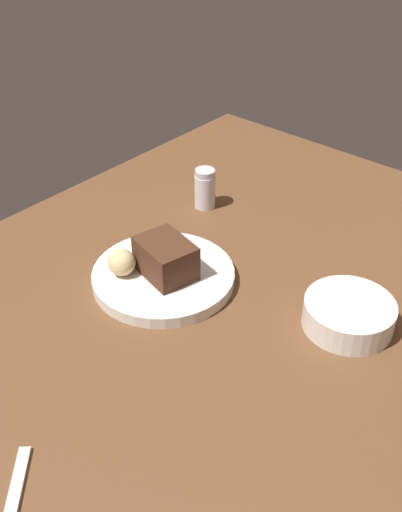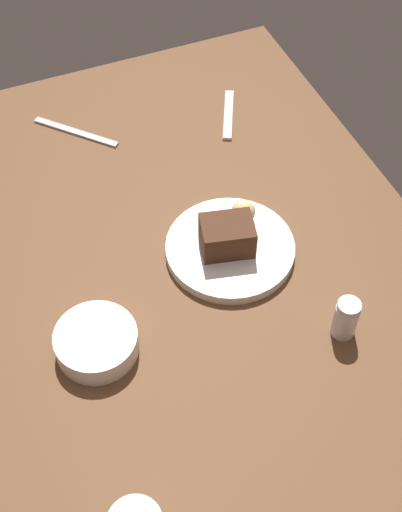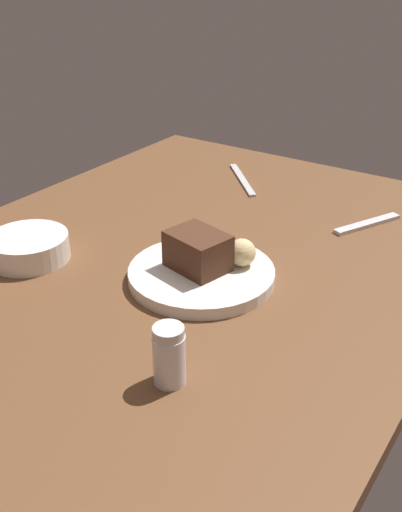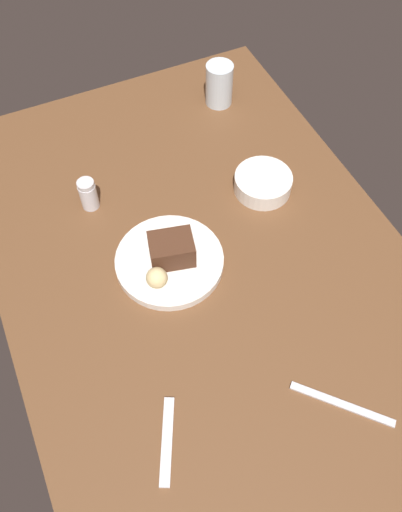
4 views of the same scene
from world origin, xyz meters
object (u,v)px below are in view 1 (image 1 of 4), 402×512
dessert_plate (162,277)px  side_bowl (349,314)px  chocolate_cake_slice (167,258)px  salt_shaker (205,189)px  bread_roll (122,262)px

dessert_plate → side_bowl: (-10.34, 27.41, 1.11)cm
dessert_plate → side_bowl: 29.32cm
chocolate_cake_slice → salt_shaker: (-21.70, -10.85, -1.04)cm
dessert_plate → chocolate_cake_slice: bearing=126.6°
dessert_plate → bread_roll: (4.32, -4.47, 3.14)cm
chocolate_cake_slice → bread_roll: chocolate_cake_slice is taller
side_bowl → salt_shaker: bearing=-107.5°
salt_shaker → side_bowl: (11.87, 37.59, -1.74)cm
dessert_plate → salt_shaker: salt_shaker is taller
chocolate_cake_slice → bread_roll: (4.82, -5.15, -0.75)cm
bread_roll → dessert_plate: bearing=134.0°
dessert_plate → bread_roll: size_ratio=5.24×
dessert_plate → salt_shaker: bearing=-155.4°
dessert_plate → bread_roll: bread_roll is taller
chocolate_cake_slice → side_bowl: size_ratio=0.68×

